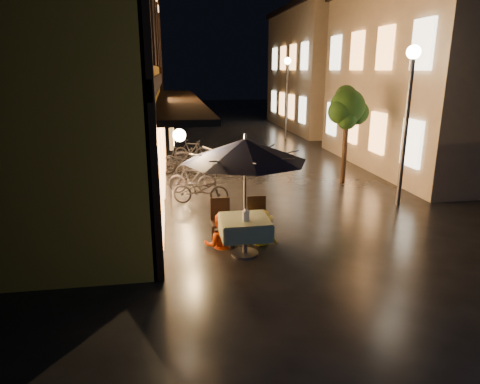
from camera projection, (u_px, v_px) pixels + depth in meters
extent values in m
plane|color=black|center=(318.00, 238.00, 9.55)|extent=(90.00, 90.00, 0.00)
cube|color=gold|center=(71.00, 74.00, 11.50)|extent=(4.50, 11.00, 7.00)
cube|color=black|center=(157.00, 82.00, 11.90)|extent=(0.12, 11.00, 0.35)
cube|color=black|center=(178.00, 101.00, 12.14)|extent=(1.20, 10.50, 0.12)
cube|color=#EB964E|center=(151.00, 17.00, 8.23)|extent=(0.10, 0.90, 1.50)
cube|color=#EB964E|center=(154.00, 29.00, 10.60)|extent=(0.10, 0.90, 1.50)
cube|color=#EB964E|center=(157.00, 36.00, 12.97)|extent=(0.10, 0.90, 1.50)
cube|color=#EB964E|center=(159.00, 41.00, 15.34)|extent=(0.10, 0.90, 1.50)
cube|color=#EB964E|center=(159.00, 178.00, 9.11)|extent=(0.10, 2.20, 2.40)
cube|color=#EB964E|center=(162.00, 149.00, 12.43)|extent=(0.10, 2.20, 2.40)
cube|color=#EB964E|center=(163.00, 132.00, 15.75)|extent=(0.10, 2.20, 2.40)
cube|color=tan|center=(457.00, 80.00, 15.97)|extent=(7.00, 9.00, 6.50)
cube|color=#EB964E|center=(412.00, 143.00, 12.78)|extent=(0.10, 1.00, 1.40)
cube|color=#EB964E|center=(423.00, 44.00, 12.00)|extent=(0.10, 1.00, 1.40)
cube|color=#EB964E|center=(377.00, 133.00, 14.86)|extent=(0.10, 1.00, 1.40)
cube|color=#EB964E|center=(385.00, 48.00, 14.09)|extent=(0.10, 1.00, 1.40)
cube|color=#EB964E|center=(352.00, 125.00, 16.95)|extent=(0.10, 1.00, 1.40)
cube|color=#EB964E|center=(357.00, 51.00, 16.18)|extent=(0.10, 1.00, 1.40)
cube|color=#EB964E|center=(332.00, 119.00, 19.04)|extent=(0.10, 1.00, 1.40)
cube|color=#EB964E|center=(335.00, 53.00, 18.27)|extent=(0.10, 1.00, 1.40)
cube|color=tan|center=(340.00, 71.00, 26.81)|extent=(7.00, 10.00, 7.00)
cube|color=black|center=(344.00, 9.00, 25.80)|extent=(7.30, 10.30, 0.30)
cube|color=#EB964E|center=(302.00, 110.00, 23.21)|extent=(0.10, 1.00, 1.40)
cube|color=#EB964E|center=(304.00, 56.00, 22.44)|extent=(0.10, 1.00, 1.40)
cube|color=#EB964E|center=(291.00, 107.00, 25.30)|extent=(0.10, 1.00, 1.40)
cube|color=#EB964E|center=(293.00, 57.00, 24.53)|extent=(0.10, 1.00, 1.40)
cube|color=#EB964E|center=(282.00, 104.00, 27.39)|extent=(0.10, 1.00, 1.40)
cube|color=#EB964E|center=(283.00, 58.00, 26.61)|extent=(0.10, 1.00, 1.40)
cube|color=#EB964E|center=(274.00, 101.00, 29.48)|extent=(0.10, 1.00, 1.40)
cube|color=#EB964E|center=(275.00, 59.00, 28.70)|extent=(0.10, 1.00, 1.40)
cylinder|color=black|center=(345.00, 150.00, 13.88)|extent=(0.16, 0.16, 2.20)
sphere|color=black|center=(348.00, 106.00, 13.50)|extent=(1.10, 1.10, 1.10)
sphere|color=black|center=(356.00, 112.00, 13.70)|extent=(0.80, 0.80, 0.80)
sphere|color=black|center=(340.00, 112.00, 13.35)|extent=(0.76, 0.76, 0.76)
sphere|color=black|center=(346.00, 96.00, 13.71)|extent=(0.70, 0.70, 0.70)
sphere|color=black|center=(347.00, 120.00, 13.35)|extent=(0.60, 0.60, 0.60)
cylinder|color=#59595E|center=(405.00, 133.00, 11.35)|extent=(0.12, 0.12, 4.00)
sphere|color=#FFEEC4|center=(414.00, 52.00, 10.79)|extent=(0.36, 0.36, 0.36)
cylinder|color=#59595E|center=(286.00, 101.00, 22.74)|extent=(0.12, 0.12, 4.00)
sphere|color=#FFEEC4|center=(288.00, 61.00, 22.17)|extent=(0.36, 0.36, 0.36)
cylinder|color=#59595E|center=(245.00, 238.00, 8.62)|extent=(0.10, 0.10, 0.72)
cylinder|color=#59595E|center=(245.00, 253.00, 8.71)|extent=(0.56, 0.56, 0.04)
cube|color=#2A5B38|center=(245.00, 219.00, 8.51)|extent=(0.95, 0.95, 0.06)
cube|color=#2A5B38|center=(268.00, 226.00, 8.63)|extent=(0.04, 0.95, 0.33)
cube|color=#2A5B38|center=(221.00, 229.00, 8.48)|extent=(0.04, 0.95, 0.33)
cube|color=#2A5B38|center=(241.00, 219.00, 9.00)|extent=(0.95, 0.04, 0.33)
cube|color=#2A5B38|center=(249.00, 236.00, 8.10)|extent=(0.95, 0.04, 0.33)
cylinder|color=#59595E|center=(245.00, 200.00, 8.40)|extent=(0.05, 0.05, 2.30)
cone|color=black|center=(245.00, 150.00, 8.12)|extent=(2.43, 2.43, 0.44)
cylinder|color=#59595E|center=(245.00, 137.00, 8.05)|extent=(0.06, 0.06, 0.12)
cube|color=black|center=(221.00, 224.00, 9.15)|extent=(0.42, 0.42, 0.05)
cube|color=black|center=(220.00, 210.00, 9.26)|extent=(0.42, 0.04, 0.55)
cylinder|color=black|center=(214.00, 237.00, 9.01)|extent=(0.04, 0.04, 0.43)
cylinder|color=black|center=(231.00, 236.00, 9.07)|extent=(0.04, 0.04, 0.43)
cylinder|color=black|center=(212.00, 231.00, 9.35)|extent=(0.04, 0.04, 0.43)
cylinder|color=black|center=(228.00, 230.00, 9.41)|extent=(0.04, 0.04, 0.43)
cube|color=black|center=(258.00, 222.00, 9.27)|extent=(0.42, 0.42, 0.05)
cube|color=black|center=(256.00, 208.00, 9.38)|extent=(0.42, 0.04, 0.55)
cylinder|color=black|center=(251.00, 235.00, 9.14)|extent=(0.04, 0.04, 0.43)
cylinder|color=black|center=(268.00, 234.00, 9.19)|extent=(0.04, 0.04, 0.43)
cylinder|color=black|center=(248.00, 229.00, 9.48)|extent=(0.04, 0.04, 0.43)
cylinder|color=black|center=(264.00, 228.00, 9.53)|extent=(0.04, 0.04, 0.43)
cube|color=white|center=(246.00, 216.00, 8.35)|extent=(0.11, 0.11, 0.18)
cube|color=#FFD88C|center=(246.00, 216.00, 8.35)|extent=(0.07, 0.07, 0.12)
cone|color=white|center=(246.00, 210.00, 8.32)|extent=(0.16, 0.16, 0.07)
imported|color=#CC3D04|center=(219.00, 215.00, 8.94)|extent=(0.71, 0.57, 1.41)
imported|color=yellow|center=(261.00, 211.00, 9.08)|extent=(0.98, 0.60, 1.46)
imported|color=black|center=(201.00, 189.00, 11.90)|extent=(1.65, 0.89, 0.82)
imported|color=black|center=(192.00, 179.00, 12.87)|extent=(1.54, 0.83, 0.89)
imported|color=black|center=(198.00, 166.00, 14.72)|extent=(1.69, 0.95, 0.84)
imported|color=black|center=(181.00, 161.00, 15.19)|extent=(1.73, 0.84, 1.00)
imported|color=black|center=(185.00, 158.00, 15.96)|extent=(1.72, 0.69, 0.89)
imported|color=black|center=(191.00, 150.00, 17.50)|extent=(1.52, 0.85, 0.88)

